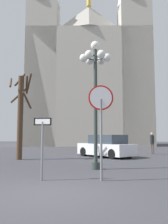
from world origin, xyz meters
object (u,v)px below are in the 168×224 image
at_px(street_lamp, 95,76).
at_px(parked_car_near_white, 106,147).
at_px(stop_sign, 101,112).
at_px(cathedral, 89,66).
at_px(one_way_arrow_sign, 42,140).
at_px(bare_tree, 21,112).
at_px(pedestrian_walking, 152,141).

relative_size(street_lamp, parked_car_near_white, 1.33).
xyz_separation_m(stop_sign, street_lamp, (-0.21, 2.71, 1.95)).
height_order(cathedral, one_way_arrow_sign, cathedral).
xyz_separation_m(street_lamp, bare_tree, (-4.78, 4.12, -1.25)).
bearing_deg(street_lamp, bare_tree, 139.22).
relative_size(street_lamp, bare_tree, 1.04).
bearing_deg(bare_tree, cathedral, 81.43).
bearing_deg(street_lamp, parked_car_near_white, 84.05).
xyz_separation_m(stop_sign, one_way_arrow_sign, (-1.96, -0.01, -0.92)).
xyz_separation_m(one_way_arrow_sign, bare_tree, (-3.03, 6.85, 1.62)).
bearing_deg(parked_car_near_white, stop_sign, -92.87).
height_order(one_way_arrow_sign, bare_tree, bare_tree).
height_order(bare_tree, parked_car_near_white, bare_tree).
height_order(street_lamp, pedestrian_walking, street_lamp).
distance_m(cathedral, bare_tree, 25.15).
bearing_deg(pedestrian_walking, parked_car_near_white, -144.40).
height_order(cathedral, pedestrian_walking, cathedral).
bearing_deg(pedestrian_walking, one_way_arrow_sign, -117.84).
distance_m(stop_sign, bare_tree, 8.49).
bearing_deg(parked_car_near_white, cathedral, 95.47).
xyz_separation_m(cathedral, one_way_arrow_sign, (-0.42, -29.76, -11.42)).
bearing_deg(stop_sign, bare_tree, 126.10).
xyz_separation_m(stop_sign, bare_tree, (-4.99, 6.84, 0.70)).
xyz_separation_m(cathedral, bare_tree, (-3.45, -22.91, -9.80)).
distance_m(parked_car_near_white, pedestrian_walking, 4.68).
bearing_deg(cathedral, street_lamp, -87.19).
distance_m(bare_tree, parked_car_near_white, 6.26).
xyz_separation_m(one_way_arrow_sign, pedestrian_walking, (6.21, 11.75, -0.25)).
distance_m(street_lamp, pedestrian_walking, 10.53).
distance_m(one_way_arrow_sign, parked_car_near_white, 9.36).
relative_size(parked_car_near_white, pedestrian_walking, 2.51).
bearing_deg(cathedral, one_way_arrow_sign, -90.81).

